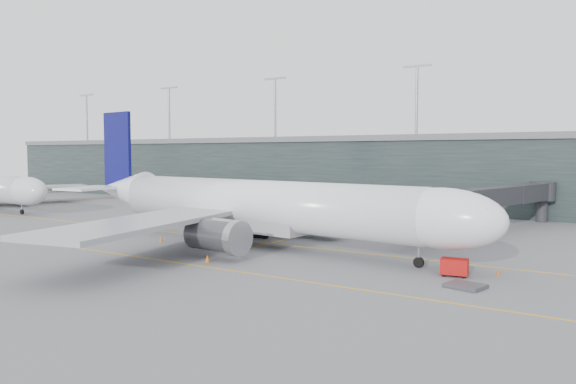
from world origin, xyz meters
The scene contains 17 objects.
ground centered at (0.00, 0.00, 0.00)m, with size 320.00×320.00×0.00m, color #5C5C61.
taxiline_a centered at (0.00, -4.00, 0.01)m, with size 160.00×0.25×0.02m, color orange.
taxiline_b centered at (0.00, -20.00, 0.01)m, with size 160.00×0.25×0.02m, color orange.
taxiline_lead_main centered at (5.00, 20.00, 0.01)m, with size 0.25×60.00×0.02m, color orange.
taxiline_lead_adj centered at (-75.00, 20.00, 0.01)m, with size 0.25×60.00×0.02m, color orange.
terminal centered at (0.00, 58.00, 7.62)m, with size 240.00×36.00×29.00m.
main_aircraft centered at (4.52, -6.41, 5.04)m, with size 64.05×59.94×17.95m.
jet_bridge centered at (25.40, 24.14, 5.06)m, with size 13.28×44.00×6.76m.
gse_cart centered at (30.71, -10.46, 0.94)m, with size 2.70×1.96×1.69m.
baggage_dolly centered at (32.85, -14.40, 0.19)m, with size 3.10×2.48×0.31m, color #39393E.
uld_a centered at (-3.53, 9.11, 0.86)m, with size 2.00×1.70×1.64m.
uld_b centered at (-1.99, 12.54, 0.92)m, with size 2.04×1.69×1.75m.
uld_c centered at (1.46, 10.34, 0.90)m, with size 2.24×1.99×1.71m.
cone_nose centered at (34.05, -7.60, 0.32)m, with size 0.41×0.41×0.65m, color #D14D0B.
cone_wing_stbd centered at (6.67, -18.05, 0.40)m, with size 0.50×0.50×0.80m, color #D3650B.
cone_wing_port centered at (10.97, 11.23, 0.33)m, with size 0.41×0.41×0.65m, color #D64C0B.
cone_tail centered at (-7.61, -10.94, 0.38)m, with size 0.47×0.47×0.75m, color orange.
Camera 1 is at (46.17, -62.67, 11.62)m, focal length 35.00 mm.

